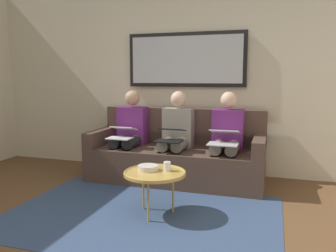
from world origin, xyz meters
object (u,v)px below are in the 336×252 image
(framed_mirror, at_px, (186,60))
(bowl, at_px, (148,168))
(laptop_white, at_px, (122,133))
(laptop_black, at_px, (171,135))
(person_left, at_px, (227,136))
(cup, at_px, (167,166))
(laptop_silver, at_px, (224,137))
(couch, at_px, (178,155))
(coffee_table, at_px, (155,174))
(person_middle, at_px, (176,133))
(person_right, at_px, (130,131))

(framed_mirror, bearing_deg, bowl, 91.29)
(laptop_white, bearing_deg, laptop_black, -179.80)
(person_left, height_order, laptop_white, person_left)
(cup, xyz_separation_m, laptop_silver, (-0.42, -0.84, 0.17))
(person_left, height_order, laptop_silver, person_left)
(person_left, xyz_separation_m, laptop_white, (1.28, 0.25, 0.02))
(couch, height_order, coffee_table, couch)
(coffee_table, bearing_deg, person_middle, -84.05)
(framed_mirror, bearing_deg, coffee_table, 94.26)
(person_middle, relative_size, laptop_white, 3.38)
(laptop_black, bearing_deg, coffee_table, 97.53)
(laptop_black, bearing_deg, person_left, -159.14)
(bowl, relative_size, laptop_black, 0.55)
(person_middle, xyz_separation_m, laptop_black, (0.00, 0.24, 0.02))
(laptop_silver, xyz_separation_m, person_middle, (0.64, -0.24, -0.03))
(bowl, relative_size, person_right, 0.18)
(cup, bearing_deg, laptop_black, -75.23)
(person_left, distance_m, person_right, 1.28)
(couch, xyz_separation_m, framed_mirror, (0.00, -0.39, 1.24))
(couch, distance_m, cup, 1.17)
(coffee_table, distance_m, bowl, 0.10)
(coffee_table, relative_size, person_middle, 0.52)
(framed_mirror, height_order, person_right, framed_mirror)
(framed_mirror, distance_m, laptop_black, 1.15)
(coffee_table, xyz_separation_m, person_left, (-0.52, -1.15, 0.20))
(laptop_silver, relative_size, laptop_black, 1.06)
(couch, relative_size, laptop_white, 6.52)
(laptop_silver, height_order, laptop_black, laptop_silver)
(couch, height_order, laptop_white, couch)
(framed_mirror, bearing_deg, person_left, 144.48)
(coffee_table, xyz_separation_m, laptop_white, (0.76, -0.90, 0.22))
(laptop_white, bearing_deg, laptop_silver, -179.57)
(laptop_black, distance_m, laptop_white, 0.64)
(cup, xyz_separation_m, person_right, (0.86, -1.07, 0.14))
(couch, height_order, bowl, couch)
(coffee_table, distance_m, person_left, 1.28)
(bowl, height_order, laptop_silver, laptop_silver)
(framed_mirror, distance_m, person_left, 1.23)
(cup, height_order, laptop_black, laptop_black)
(framed_mirror, height_order, cup, framed_mirror)
(couch, xyz_separation_m, laptop_black, (0.00, 0.31, 0.32))
(coffee_table, bearing_deg, couch, -84.39)
(person_middle, distance_m, person_right, 0.64)
(person_left, bearing_deg, bowl, 61.37)
(coffee_table, relative_size, laptop_silver, 1.54)
(bowl, distance_m, laptop_silver, 1.08)
(laptop_silver, bearing_deg, coffee_table, 60.31)
(couch, xyz_separation_m, person_right, (0.64, 0.07, 0.30))
(coffee_table, height_order, person_middle, person_middle)
(cup, xyz_separation_m, laptop_white, (0.86, -0.83, 0.16))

